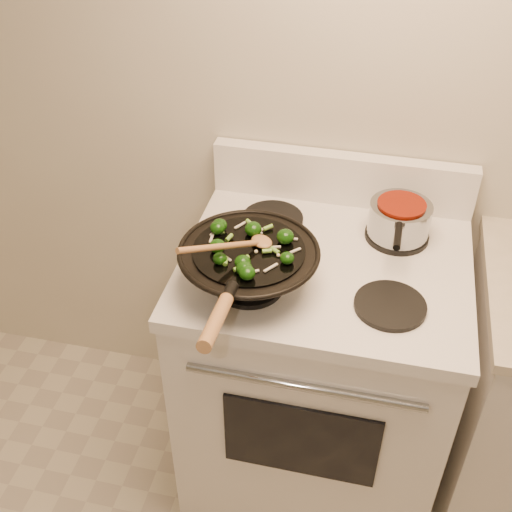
# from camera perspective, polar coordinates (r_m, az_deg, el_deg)

# --- Properties ---
(stove) EXTENTS (0.78, 0.67, 1.08)m
(stove) POSITION_cam_1_polar(r_m,az_deg,el_deg) (2.06, 5.41, -10.09)
(stove) COLOR white
(stove) RESTS_ON ground
(wok) EXTENTS (0.36, 0.59, 0.20)m
(wok) POSITION_cam_1_polar(r_m,az_deg,el_deg) (1.61, -0.67, -0.85)
(wok) COLOR black
(wok) RESTS_ON stove
(stirfry) EXTENTS (0.24, 0.24, 0.04)m
(stirfry) POSITION_cam_1_polar(r_m,az_deg,el_deg) (1.57, -0.99, 0.87)
(stirfry) COLOR #0F3308
(stirfry) RESTS_ON wok
(wooden_spoon) EXTENTS (0.20, 0.23, 0.10)m
(wooden_spoon) POSITION_cam_1_polar(r_m,az_deg,el_deg) (1.54, -1.54, 1.05)
(wooden_spoon) COLOR #9C6A3D
(wooden_spoon) RESTS_ON wok
(saucepan) EXTENTS (0.17, 0.28, 0.10)m
(saucepan) POSITION_cam_1_polar(r_m,az_deg,el_deg) (1.83, 12.63, 3.23)
(saucepan) COLOR gray
(saucepan) RESTS_ON stove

